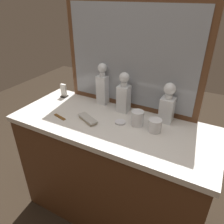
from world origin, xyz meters
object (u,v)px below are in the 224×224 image
at_px(crystal_decanter_rear, 124,96).
at_px(porcelain_dish, 120,122).
at_px(crystal_decanter_center, 103,88).
at_px(silver_brush_far_right, 88,119).
at_px(crystal_tumbler_left, 137,119).
at_px(tortoiseshell_comb, 60,117).
at_px(crystal_decanter_front, 167,106).
at_px(crystal_tumbler_far_left, 155,126).
at_px(napkin_holder, 64,92).

bearing_deg(crystal_decanter_rear, porcelain_dish, -70.96).
xyz_separation_m(crystal_decanter_center, silver_brush_far_right, (0.05, -0.28, -0.11)).
bearing_deg(crystal_tumbler_left, silver_brush_far_right, -160.19).
distance_m(silver_brush_far_right, tortoiseshell_comb, 0.20).
relative_size(crystal_decanter_front, crystal_decanter_center, 0.86).
distance_m(crystal_decanter_center, crystal_tumbler_far_left, 0.52).
bearing_deg(napkin_holder, crystal_decanter_rear, 1.75).
bearing_deg(crystal_decanter_rear, silver_brush_far_right, -121.93).
height_order(crystal_tumbler_far_left, napkin_holder, napkin_holder).
relative_size(crystal_tumbler_left, porcelain_dish, 1.41).
distance_m(crystal_decanter_front, crystal_tumbler_far_left, 0.17).
distance_m(crystal_decanter_rear, porcelain_dish, 0.20).
bearing_deg(porcelain_dish, napkin_holder, 166.06).
relative_size(crystal_decanter_center, napkin_holder, 2.87).
xyz_separation_m(porcelain_dish, tortoiseshell_comb, (-0.40, -0.13, -0.00)).
height_order(crystal_decanter_rear, crystal_tumbler_left, crystal_decanter_rear).
relative_size(crystal_decanter_front, tortoiseshell_comb, 2.41).
relative_size(crystal_decanter_front, crystal_tumbler_left, 2.74).
xyz_separation_m(crystal_decanter_rear, porcelain_dish, (0.06, -0.16, -0.11)).
bearing_deg(crystal_decanter_rear, crystal_tumbler_far_left, -27.01).
bearing_deg(crystal_decanter_front, crystal_tumbler_left, -137.65).
bearing_deg(crystal_decanter_front, crystal_decanter_rear, -178.48).
bearing_deg(napkin_holder, crystal_decanter_center, 9.46).
height_order(crystal_decanter_center, crystal_tumbler_left, crystal_decanter_center).
distance_m(porcelain_dish, napkin_holder, 0.61).
height_order(crystal_decanter_front, crystal_tumbler_far_left, crystal_decanter_front).
bearing_deg(crystal_decanter_rear, crystal_tumbler_left, -38.51).
xyz_separation_m(crystal_tumbler_far_left, napkin_holder, (-0.82, 0.13, 0.01)).
xyz_separation_m(silver_brush_far_right, tortoiseshell_comb, (-0.20, -0.06, -0.01)).
bearing_deg(crystal_decanter_front, napkin_holder, -178.33).
bearing_deg(crystal_tumbler_far_left, crystal_decanter_center, 158.88).
height_order(crystal_decanter_front, silver_brush_far_right, crystal_decanter_front).
height_order(crystal_tumbler_left, napkin_holder, napkin_holder).
relative_size(crystal_decanter_center, silver_brush_far_right, 1.80).
xyz_separation_m(crystal_decanter_rear, napkin_holder, (-0.53, -0.02, -0.07)).
xyz_separation_m(crystal_tumbler_left, tortoiseshell_comb, (-0.51, -0.17, -0.04)).
bearing_deg(tortoiseshell_comb, crystal_tumbler_left, 18.40).
xyz_separation_m(porcelain_dish, napkin_holder, (-0.59, 0.15, 0.04)).
distance_m(crystal_decanter_center, tortoiseshell_comb, 0.39).
relative_size(crystal_decanter_rear, silver_brush_far_right, 1.66).
distance_m(crystal_decanter_front, silver_brush_far_right, 0.53).
height_order(crystal_decanter_center, crystal_decanter_rear, crystal_decanter_center).
bearing_deg(tortoiseshell_comb, crystal_tumbler_far_left, 13.53).
distance_m(crystal_tumbler_left, porcelain_dish, 0.12).
height_order(crystal_tumbler_left, silver_brush_far_right, crystal_tumbler_left).
distance_m(crystal_decanter_center, napkin_holder, 0.35).
distance_m(crystal_decanter_front, tortoiseshell_comb, 0.73).
height_order(silver_brush_far_right, tortoiseshell_comb, silver_brush_far_right).
relative_size(crystal_decanter_center, crystal_tumbler_left, 3.18).
bearing_deg(tortoiseshell_comb, silver_brush_far_right, 16.11).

